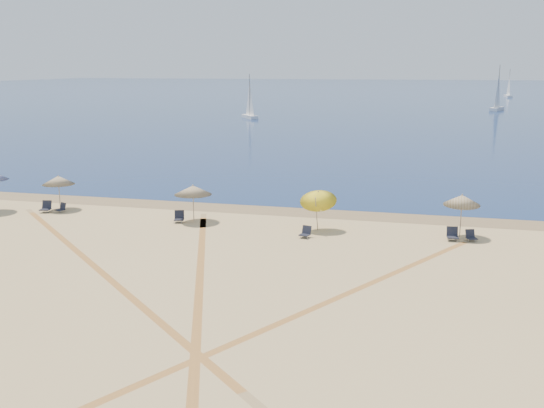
# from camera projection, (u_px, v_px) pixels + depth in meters

# --- Properties ---
(ground) EXTENTS (160.00, 160.00, 0.00)m
(ground) POSITION_uv_depth(u_px,v_px,m) (102.00, 394.00, 17.98)
(ground) COLOR tan
(ground) RESTS_ON ground
(ocean) EXTENTS (500.00, 500.00, 0.00)m
(ocean) POSITION_uv_depth(u_px,v_px,m) (407.00, 91.00, 231.24)
(ocean) COLOR #0C2151
(ocean) RESTS_ON ground
(wet_sand) EXTENTS (500.00, 500.00, 0.00)m
(wet_sand) POSITION_uv_depth(u_px,v_px,m) (287.00, 211.00, 40.73)
(wet_sand) COLOR olive
(wet_sand) RESTS_ON ground
(umbrella_1) EXTENTS (2.07, 2.07, 2.26)m
(umbrella_1) POSITION_uv_depth(u_px,v_px,m) (58.00, 180.00, 40.80)
(umbrella_1) COLOR gray
(umbrella_1) RESTS_ON ground
(umbrella_2) EXTENTS (2.25, 2.25, 2.24)m
(umbrella_2) POSITION_uv_depth(u_px,v_px,m) (193.00, 190.00, 37.63)
(umbrella_2) COLOR gray
(umbrella_2) RESTS_ON ground
(umbrella_3) EXTENTS (2.08, 2.12, 2.63)m
(umbrella_3) POSITION_uv_depth(u_px,v_px,m) (318.00, 197.00, 35.50)
(umbrella_3) COLOR gray
(umbrella_3) RESTS_ON ground
(umbrella_4) EXTENTS (1.96, 2.00, 2.40)m
(umbrella_4) POSITION_uv_depth(u_px,v_px,m) (462.00, 200.00, 34.13)
(umbrella_4) COLOR gray
(umbrella_4) RESTS_ON ground
(chair_1) EXTENTS (0.70, 0.79, 0.72)m
(chair_1) POSITION_uv_depth(u_px,v_px,m) (46.00, 207.00, 40.34)
(chair_1) COLOR black
(chair_1) RESTS_ON ground
(chair_2) EXTENTS (0.66, 0.71, 0.59)m
(chair_2) POSITION_uv_depth(u_px,v_px,m) (61.00, 208.00, 40.36)
(chair_2) COLOR black
(chair_2) RESTS_ON ground
(chair_3) EXTENTS (0.74, 0.80, 0.69)m
(chair_3) POSITION_uv_depth(u_px,v_px,m) (179.00, 217.00, 37.75)
(chair_3) COLOR black
(chair_3) RESTS_ON ground
(chair_4) EXTENTS (0.65, 0.72, 0.62)m
(chair_4) POSITION_uv_depth(u_px,v_px,m) (306.00, 232.00, 34.39)
(chair_4) COLOR black
(chair_4) RESTS_ON ground
(chair_5) EXTENTS (0.65, 0.74, 0.71)m
(chair_5) POSITION_uv_depth(u_px,v_px,m) (452.00, 234.00, 33.83)
(chair_5) COLOR black
(chair_5) RESTS_ON ground
(chair_6) EXTENTS (0.68, 0.72, 0.60)m
(chair_6) POSITION_uv_depth(u_px,v_px,m) (471.00, 236.00, 33.72)
(chair_6) COLOR black
(chair_6) RESTS_ON ground
(sailboat_0) EXTENTS (4.10, 4.99, 7.73)m
(sailboat_0) POSITION_uv_depth(u_px,v_px,m) (250.00, 105.00, 111.99)
(sailboat_0) COLOR white
(sailboat_0) RESTS_ON ocean
(sailboat_1) EXTENTS (3.51, 6.42, 9.29)m
(sailboat_1) POSITION_uv_depth(u_px,v_px,m) (498.00, 97.00, 131.15)
(sailboat_1) COLOR white
(sailboat_1) RESTS_ON ocean
(sailboat_2) EXTENTS (1.94, 5.63, 8.23)m
(sailboat_2) POSITION_uv_depth(u_px,v_px,m) (509.00, 89.00, 187.69)
(sailboat_2) COLOR white
(sailboat_2) RESTS_ON ocean
(tire_tracks) EXTENTS (49.67, 42.77, 0.00)m
(tire_tracks) POSITION_uv_depth(u_px,v_px,m) (192.00, 291.00, 26.23)
(tire_tracks) COLOR tan
(tire_tracks) RESTS_ON ground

